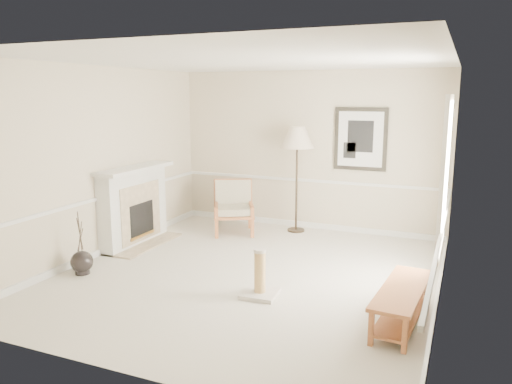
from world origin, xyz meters
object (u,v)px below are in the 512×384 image
floor_vase (82,263)px  armchair (234,204)px  floor_lamp (297,140)px  bench (402,299)px  scratching_post (260,281)px

floor_vase → armchair: size_ratio=0.91×
floor_lamp → bench: bearing=-54.2°
armchair → floor_lamp: bearing=-3.1°
armchair → floor_vase: bearing=-137.1°
floor_lamp → scratching_post: (0.54, -3.04, -1.48)m
armchair → bench: armchair is taller
floor_vase → armchair: bearing=70.5°
scratching_post → bench: bearing=-2.9°
floor_vase → armchair: armchair is taller
floor_lamp → bench: size_ratio=1.31×
bench → scratching_post: size_ratio=2.39×
floor_lamp → bench: 4.10m
floor_lamp → scratching_post: 3.43m
floor_vase → bench: (4.30, 0.17, 0.11)m
armchair → bench: size_ratio=0.68×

